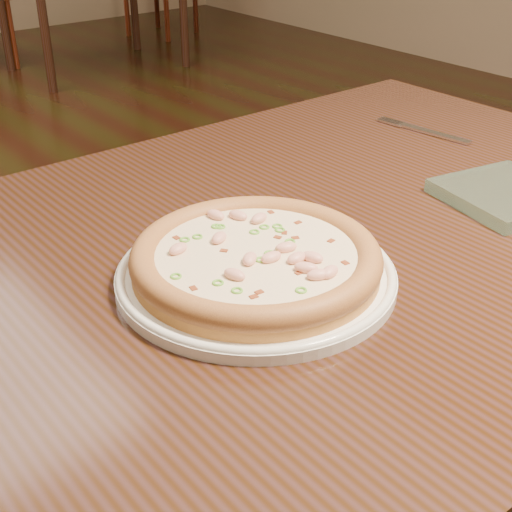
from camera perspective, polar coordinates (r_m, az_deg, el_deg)
ground at (r=1.57m, az=-14.00°, el=-18.78°), size 9.00×9.00×0.00m
hero_table at (r=0.91m, az=3.90°, el=-3.57°), size 1.20×0.80×0.75m
plate at (r=0.76m, az=-0.00°, el=-1.40°), size 0.30×0.30×0.02m
pizza at (r=0.75m, az=0.01°, el=-0.19°), size 0.27×0.27×0.03m
side_dish at (r=0.99m, az=19.42°, el=4.64°), size 0.18×0.18×0.02m
fork at (r=1.22m, az=13.44°, el=9.69°), size 0.04×0.18×0.00m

